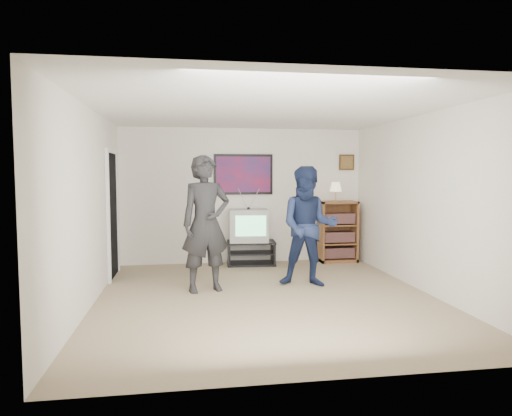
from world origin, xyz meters
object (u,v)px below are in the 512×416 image
object	(u,v)px
bookshelf	(338,231)
crt_television	(249,225)
person_short	(308,226)
media_stand	(251,253)
person_tall	(206,224)

from	to	relation	value
bookshelf	crt_television	bearing A→B (deg)	-178.32
bookshelf	person_short	bearing A→B (deg)	-121.11
media_stand	person_short	bearing A→B (deg)	-66.36
crt_television	person_short	xyz separation A→B (m)	(0.66, -1.68, 0.16)
crt_television	bookshelf	xyz separation A→B (m)	(1.71, 0.05, -0.15)
person_tall	person_short	world-z (taller)	person_tall
person_tall	person_short	xyz separation A→B (m)	(1.51, 0.07, -0.07)
crt_television	bookshelf	size ratio (longest dim) A/B	0.60
media_stand	person_tall	xyz separation A→B (m)	(-0.89, -1.75, 0.75)
bookshelf	person_tall	distance (m)	3.15
person_tall	person_short	bearing A→B (deg)	-12.81
media_stand	person_short	distance (m)	1.91
crt_television	person_short	size ratio (longest dim) A/B	0.39
bookshelf	person_short	distance (m)	2.05
crt_television	person_tall	distance (m)	1.96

